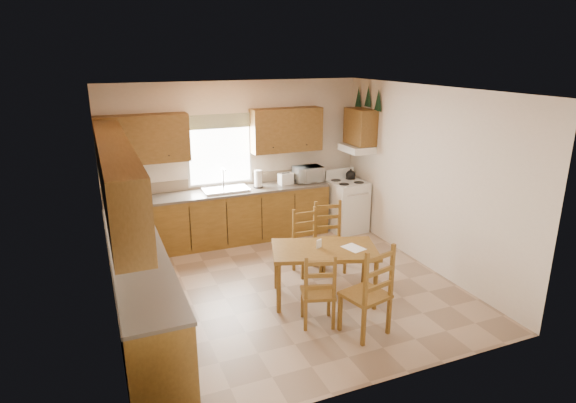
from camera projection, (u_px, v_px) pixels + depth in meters
name	position (u px, v px, depth m)	size (l,w,h in m)	color
floor	(286.00, 287.00, 6.74)	(4.50, 4.50, 0.00)	tan
ceiling	(286.00, 90.00, 5.93)	(4.50, 4.50, 0.00)	#985727
wall_left	(105.00, 216.00, 5.51)	(4.50, 4.50, 0.00)	beige
wall_right	(426.00, 178.00, 7.16)	(4.50, 4.50, 0.00)	beige
wall_back	(237.00, 161.00, 8.32)	(4.50, 4.50, 0.00)	beige
wall_front	(381.00, 260.00, 4.35)	(4.50, 4.50, 0.00)	beige
lower_cab_back	(222.00, 218.00, 8.19)	(3.75, 0.60, 0.88)	brown
lower_cab_left	(141.00, 288.00, 5.76)	(0.60, 3.60, 0.88)	brown
counter_back	(221.00, 192.00, 8.05)	(3.75, 0.63, 0.04)	#584F46
counter_left	(137.00, 253.00, 5.62)	(0.63, 3.60, 0.04)	#584F46
backsplash	(217.00, 182.00, 8.27)	(3.75, 0.01, 0.18)	#86745C
upper_cab_back_left	(143.00, 139.00, 7.46)	(1.41, 0.33, 0.75)	brown
upper_cab_back_right	(286.00, 130.00, 8.34)	(1.25, 0.33, 0.75)	brown
upper_cab_left	(116.00, 175.00, 5.29)	(0.33, 3.60, 0.75)	brown
upper_cab_stove	(360.00, 127.00, 8.39)	(0.33, 0.62, 0.62)	brown
range_hood	(357.00, 148.00, 8.48)	(0.44, 0.62, 0.12)	white
window_frame	(220.00, 151.00, 8.12)	(1.13, 0.02, 1.18)	white
window_pane	(220.00, 151.00, 8.12)	(1.05, 0.01, 1.10)	white
window_valance	(219.00, 121.00, 7.95)	(1.19, 0.01, 0.24)	#435F39
sink_basin	(226.00, 190.00, 8.07)	(0.75, 0.45, 0.04)	silver
pine_decal_a	(378.00, 100.00, 8.01)	(0.22, 0.22, 0.36)	black
pine_decal_b	(368.00, 96.00, 8.28)	(0.22, 0.22, 0.36)	black
pine_decal_c	(359.00, 97.00, 8.58)	(0.22, 0.22, 0.36)	black
stove	(346.00, 207.00, 8.76)	(0.61, 0.63, 0.91)	white
coffeemaker	(125.00, 190.00, 7.45)	(0.21, 0.26, 0.36)	white
paper_towel	(258.00, 179.00, 8.22)	(0.13, 0.13, 0.30)	white
toaster	(286.00, 179.00, 8.44)	(0.24, 0.15, 0.20)	white
microwave	(308.00, 174.00, 8.59)	(0.46, 0.33, 0.28)	white
dining_table	(324.00, 273.00, 6.33)	(1.34, 0.77, 0.72)	brown
chair_near_left	(366.00, 289.00, 5.49)	(0.47, 0.45, 1.12)	brown
chair_near_right	(318.00, 288.00, 5.71)	(0.39, 0.37, 0.93)	brown
chair_far_left	(309.00, 243.00, 7.04)	(0.40, 0.38, 0.95)	brown
chair_far_right	(330.00, 238.00, 7.13)	(0.43, 0.41, 1.02)	brown
table_paper	(354.00, 248.00, 6.23)	(0.21, 0.28, 0.00)	white
table_card	(319.00, 244.00, 6.22)	(0.08, 0.02, 0.11)	white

